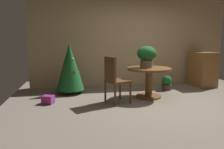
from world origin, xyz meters
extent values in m
plane|color=#756B5B|center=(0.00, 0.00, 0.00)|extent=(6.60, 6.60, 0.00)
cube|color=tan|center=(0.00, 2.20, 1.30)|extent=(6.00, 0.10, 2.60)
cylinder|color=brown|center=(-0.05, 0.65, 0.02)|extent=(0.59, 0.59, 0.04)
cylinder|color=brown|center=(-0.05, 0.65, 0.35)|extent=(0.17, 0.17, 0.62)
cylinder|color=brown|center=(-0.05, 0.65, 0.69)|extent=(1.02, 1.02, 0.05)
cylinder|color=#665B51|center=(-0.11, 0.68, 0.80)|extent=(0.29, 0.29, 0.18)
ellipsoid|color=#195623|center=(-0.11, 0.68, 1.04)|extent=(0.45, 0.45, 0.34)
sphere|color=red|center=(0.05, 0.75, 1.06)|extent=(0.07, 0.07, 0.07)
sphere|color=red|center=(-0.18, 0.81, 1.12)|extent=(0.07, 0.07, 0.07)
sphere|color=red|center=(0.01, 0.74, 1.10)|extent=(0.08, 0.08, 0.08)
sphere|color=red|center=(-0.10, 0.49, 1.11)|extent=(0.05, 0.05, 0.05)
cylinder|color=brown|center=(-0.76, 0.60, 0.22)|extent=(0.04, 0.04, 0.45)
cylinder|color=brown|center=(-0.62, 0.22, 0.22)|extent=(0.04, 0.04, 0.45)
cylinder|color=brown|center=(-1.12, 0.47, 0.22)|extent=(0.04, 0.04, 0.45)
cylinder|color=brown|center=(-0.98, 0.09, 0.22)|extent=(0.04, 0.04, 0.45)
cube|color=brown|center=(-0.87, 0.35, 0.47)|extent=(0.56, 0.57, 0.05)
cube|color=brown|center=(-1.05, 0.28, 0.75)|extent=(0.19, 0.40, 0.51)
cylinder|color=brown|center=(-1.87, 1.40, 0.05)|extent=(0.10, 0.10, 0.10)
cone|color=#195623|center=(-1.87, 1.40, 0.69)|extent=(0.71, 0.71, 1.18)
sphere|color=red|center=(-2.01, 1.29, 0.65)|extent=(0.06, 0.06, 0.06)
sphere|color=gold|center=(-2.02, 1.53, 0.60)|extent=(0.05, 0.05, 0.05)
sphere|color=red|center=(-2.02, 1.49, 0.68)|extent=(0.07, 0.07, 0.07)
sphere|color=silver|center=(-1.92, 1.41, 1.09)|extent=(0.06, 0.06, 0.06)
sphere|color=gold|center=(-1.80, 1.33, 0.89)|extent=(0.06, 0.06, 0.06)
sphere|color=red|center=(-1.76, 1.23, 0.59)|extent=(0.06, 0.06, 0.06)
sphere|color=#2D51A8|center=(-1.68, 1.51, 0.45)|extent=(0.04, 0.04, 0.04)
sphere|color=#2D51A8|center=(-1.66, 1.40, 0.53)|extent=(0.07, 0.07, 0.07)
cube|color=#9E287A|center=(-2.35, 0.55, 0.09)|extent=(0.29, 0.26, 0.18)
cube|color=#1E569E|center=(-2.35, 0.55, 0.09)|extent=(0.23, 0.13, 0.18)
cube|color=brown|center=(1.99, 1.59, 0.50)|extent=(0.52, 0.81, 1.01)
sphere|color=#B29338|center=(1.72, 1.59, 0.55)|extent=(0.04, 0.04, 0.04)
cylinder|color=#4C382D|center=(0.71, 1.27, 0.08)|extent=(0.26, 0.26, 0.15)
sphere|color=#195623|center=(0.71, 1.27, 0.26)|extent=(0.27, 0.27, 0.27)
camera|label=1|loc=(-1.86, -4.00, 1.31)|focal=33.89mm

